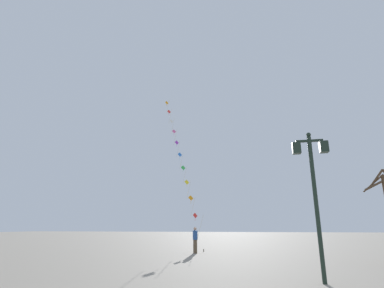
{
  "coord_description": "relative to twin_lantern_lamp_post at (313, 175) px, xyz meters",
  "views": [
    {
      "loc": [
        1.32,
        -2.47,
        1.75
      ],
      "look_at": [
        -2.78,
        17.89,
        7.55
      ],
      "focal_mm": 27.7,
      "sensor_mm": 36.0,
      "label": 1
    }
  ],
  "objects": [
    {
      "name": "kite_train",
      "position": [
        -8.67,
        15.99,
        4.91
      ],
      "size": [
        5.71,
        8.46,
        15.84
      ],
      "color": "brown",
      "rests_on": "ground_plane"
    },
    {
      "name": "ground_plane",
      "position": [
        -3.42,
        11.71,
        -3.45
      ],
      "size": [
        160.0,
        160.0,
        0.0
      ],
      "primitive_type": "plane",
      "color": "gray"
    },
    {
      "name": "kite_flyer",
      "position": [
        -6.07,
        10.04,
        -2.55
      ],
      "size": [
        0.4,
        0.62,
        1.71
      ],
      "rotation": [
        0.0,
        0.0,
        2.01
      ],
      "color": "brown",
      "rests_on": "ground_plane"
    },
    {
      "name": "twin_lantern_lamp_post",
      "position": [
        0.0,
        0.0,
        0.0
      ],
      "size": [
        1.2,
        0.28,
        5.0
      ],
      "color": "#1E2D23",
      "rests_on": "ground_plane"
    }
  ]
}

